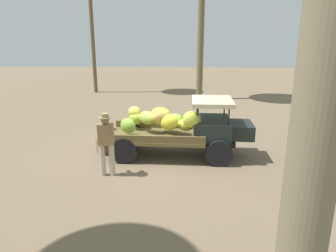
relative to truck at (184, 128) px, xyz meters
name	(u,v)px	position (x,y,z in m)	size (l,w,h in m)	color
ground_plane	(156,156)	(-0.89, -0.05, -0.92)	(60.00, 60.00, 0.00)	#75624A
truck	(184,128)	(0.00, 0.00, 0.00)	(4.53, 1.97, 1.83)	black
farmer	(106,140)	(-2.10, -1.53, 0.07)	(0.53, 0.46, 1.74)	#C0B19E
wooden_crate	(104,146)	(-2.59, 0.17, -0.69)	(0.50, 0.42, 0.47)	olive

